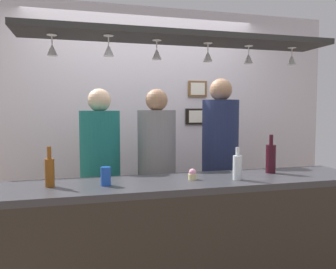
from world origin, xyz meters
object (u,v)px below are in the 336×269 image
object	(u,v)px
bottle_wine_dark_red	(271,158)
picture_frame_lower_pair	(198,116)
person_right_navy_shirt	(220,154)
drink_can	(106,176)
person_left_teal_shirt	(100,166)
picture_frame_upper_small	(198,89)
bottle_beer_amber_tall	(50,171)
bottle_soda_clear	(237,167)
person_middle_grey_shirt	(157,164)
cupcake	(192,175)

from	to	relation	value
bottle_wine_dark_red	picture_frame_lower_pair	world-z (taller)	picture_frame_lower_pair
person_right_navy_shirt	drink_can	distance (m)	1.33
person_left_teal_shirt	picture_frame_lower_pair	bearing A→B (deg)	31.94
picture_frame_lower_pair	picture_frame_upper_small	bearing A→B (deg)	180.00
bottle_beer_amber_tall	drink_can	distance (m)	0.36
bottle_soda_clear	drink_can	bearing A→B (deg)	176.85
person_left_teal_shirt	picture_frame_lower_pair	xyz separation A→B (m)	(1.15, 0.72, 0.41)
person_right_navy_shirt	bottle_wine_dark_red	bearing A→B (deg)	-75.23
person_middle_grey_shirt	bottle_beer_amber_tall	xyz separation A→B (m)	(-0.86, -0.67, 0.09)
person_left_teal_shirt	cupcake	bearing A→B (deg)	-49.22
cupcake	picture_frame_lower_pair	bearing A→B (deg)	68.52
person_left_teal_shirt	bottle_soda_clear	world-z (taller)	person_left_teal_shirt
bottle_soda_clear	bottle_wine_dark_red	bearing A→B (deg)	24.49
bottle_soda_clear	picture_frame_lower_pair	size ratio (longest dim) A/B	0.77
person_left_teal_shirt	person_middle_grey_shirt	size ratio (longest dim) A/B	1.00
person_middle_grey_shirt	bottle_beer_amber_tall	world-z (taller)	person_middle_grey_shirt
person_right_navy_shirt	bottle_beer_amber_tall	bearing A→B (deg)	-155.59
bottle_beer_amber_tall	bottle_soda_clear	distance (m)	1.26
cupcake	person_middle_grey_shirt	bearing A→B (deg)	98.12
bottle_soda_clear	person_left_teal_shirt	bearing A→B (deg)	139.26
person_right_navy_shirt	person_middle_grey_shirt	bearing A→B (deg)	180.00
bottle_wine_dark_red	drink_can	size ratio (longest dim) A/B	2.46
person_left_teal_shirt	bottle_wine_dark_red	xyz separation A→B (m)	(1.27, -0.61, 0.11)
person_right_navy_shirt	cupcake	world-z (taller)	person_right_navy_shirt
person_left_teal_shirt	picture_frame_lower_pair	size ratio (longest dim) A/B	5.56
bottle_wine_dark_red	cupcake	world-z (taller)	bottle_wine_dark_red
person_right_navy_shirt	person_left_teal_shirt	bearing A→B (deg)	180.00
bottle_soda_clear	picture_frame_upper_small	xyz separation A→B (m)	(0.24, 1.49, 0.64)
person_left_teal_shirt	person_right_navy_shirt	size ratio (longest dim) A/B	0.94
person_right_navy_shirt	picture_frame_upper_small	bearing A→B (deg)	87.58
picture_frame_lower_pair	bottle_beer_amber_tall	bearing A→B (deg)	-137.50
picture_frame_upper_small	picture_frame_lower_pair	distance (m)	0.31
person_right_navy_shirt	bottle_wine_dark_red	world-z (taller)	person_right_navy_shirt
cupcake	bottle_beer_amber_tall	bearing A→B (deg)	178.57
person_middle_grey_shirt	drink_can	world-z (taller)	person_middle_grey_shirt
person_middle_grey_shirt	bottle_soda_clear	bearing A→B (deg)	-62.54
cupcake	person_right_navy_shirt	bearing A→B (deg)	53.38
person_right_navy_shirt	drink_can	world-z (taller)	person_right_navy_shirt
person_middle_grey_shirt	person_right_navy_shirt	size ratio (longest dim) A/B	0.94
drink_can	picture_frame_lower_pair	distance (m)	1.88
bottle_soda_clear	picture_frame_lower_pair	distance (m)	1.55
bottle_wine_dark_red	drink_can	xyz separation A→B (m)	(-1.28, -0.12, -0.06)
person_left_teal_shirt	bottle_beer_amber_tall	size ratio (longest dim) A/B	6.41
person_left_teal_shirt	bottle_soda_clear	distance (m)	1.19
drink_can	cupcake	bearing A→B (deg)	3.26
cupcake	picture_frame_upper_small	world-z (taller)	picture_frame_upper_small
person_left_teal_shirt	drink_can	distance (m)	0.73
cupcake	picture_frame_lower_pair	distance (m)	1.56
bottle_soda_clear	person_right_navy_shirt	bearing A→B (deg)	74.92
person_right_navy_shirt	picture_frame_lower_pair	bearing A→B (deg)	86.76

